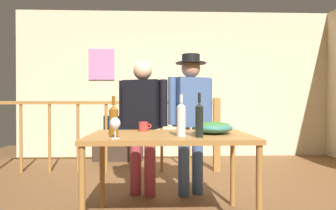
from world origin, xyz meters
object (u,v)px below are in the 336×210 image
object	(u,v)px
framed_picture	(102,64)
wine_bottle_dark	(199,119)
flat_screen_tv	(118,124)
wine_glass	(115,124)
salad_bowl	(213,127)
person_standing_left	(143,117)
tv_console	(119,148)
serving_table	(170,142)
wine_bottle_amber	(114,119)
wine_bottle_clear	(181,119)
person_standing_right	(191,112)
mug_red	(144,127)
stair_railing	(137,127)

from	to	relation	value
framed_picture	wine_bottle_dark	bearing A→B (deg)	-66.10
flat_screen_tv	wine_glass	distance (m)	3.02
salad_bowl	person_standing_left	size ratio (longest dim) A/B	0.23
framed_picture	tv_console	xyz separation A→B (m)	(0.37, -0.29, -1.61)
serving_table	wine_bottle_amber	world-z (taller)	wine_bottle_amber
wine_glass	person_standing_left	size ratio (longest dim) A/B	0.11
flat_screen_tv	salad_bowl	xyz separation A→B (m)	(1.23, -2.66, 0.19)
salad_bowl	wine_bottle_clear	distance (m)	0.37
tv_console	person_standing_right	xyz separation A→B (m)	(1.11, -2.00, 0.75)
framed_picture	tv_console	distance (m)	1.68
serving_table	mug_red	distance (m)	0.36
mug_red	tv_console	bearing A→B (deg)	103.35
wine_bottle_clear	wine_bottle_dark	size ratio (longest dim) A/B	0.97
mug_red	person_standing_left	size ratio (longest dim) A/B	0.08
wine_bottle_dark	wine_bottle_amber	world-z (taller)	wine_bottle_dark
flat_screen_tv	wine_glass	bearing A→B (deg)	-82.45
mug_red	person_standing_right	bearing A→B (deg)	43.15
person_standing_right	wine_glass	bearing A→B (deg)	33.44
framed_picture	wine_bottle_dark	size ratio (longest dim) A/B	1.68
tv_console	salad_bowl	world-z (taller)	salad_bowl
wine_bottle_dark	person_standing_left	xyz separation A→B (m)	(-0.51, 0.96, -0.03)
flat_screen_tv	person_standing_left	size ratio (longest dim) A/B	0.35
wine_bottle_amber	stair_railing	bearing A→B (deg)	88.37
serving_table	person_standing_right	xyz separation A→B (m)	(0.28, 0.73, 0.25)
wine_bottle_amber	person_standing_right	bearing A→B (deg)	46.35
framed_picture	salad_bowl	distance (m)	3.52
mug_red	wine_glass	bearing A→B (deg)	-110.33
stair_railing	wine_bottle_dark	xyz separation A→B (m)	(0.66, -2.04, 0.24)
serving_table	mug_red	world-z (taller)	mug_red
wine_bottle_clear	wine_bottle_amber	distance (m)	0.58
framed_picture	serving_table	xyz separation A→B (m)	(1.21, -3.02, -1.10)
wine_glass	salad_bowl	bearing A→B (deg)	21.12
framed_picture	flat_screen_tv	distance (m)	1.26
serving_table	wine_bottle_dark	size ratio (longest dim) A/B	3.94
tv_console	wine_bottle_amber	bearing A→B (deg)	-82.87
stair_railing	wine_bottle_amber	world-z (taller)	stair_railing
framed_picture	flat_screen_tv	xyz separation A→B (m)	(0.37, -0.32, -1.16)
person_standing_left	framed_picture	bearing A→B (deg)	-46.56
mug_red	framed_picture	bearing A→B (deg)	109.12
serving_table	wine_bottle_amber	distance (m)	0.53
framed_picture	tv_console	bearing A→B (deg)	-37.92
wine_glass	wine_bottle_dark	bearing A→B (deg)	4.75
framed_picture	wine_bottle_amber	distance (m)	3.29
serving_table	person_standing_left	bearing A→B (deg)	110.81
framed_picture	wine_glass	world-z (taller)	framed_picture
salad_bowl	wine_glass	world-z (taller)	salad_bowl
stair_railing	salad_bowl	bearing A→B (deg)	-65.01
flat_screen_tv	wine_glass	world-z (taller)	wine_glass
wine_glass	mug_red	xyz separation A→B (m)	(0.19, 0.53, -0.07)
person_standing_right	serving_table	bearing A→B (deg)	47.84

